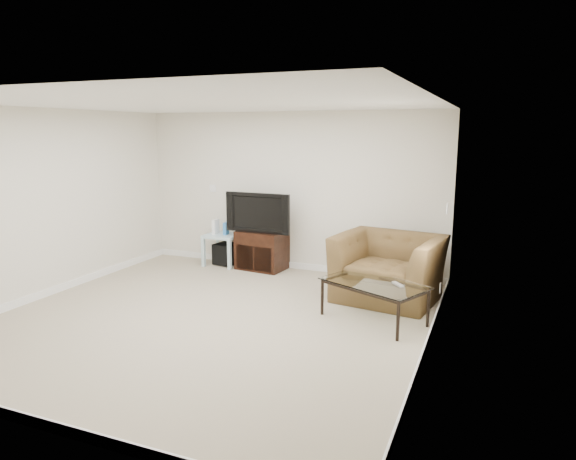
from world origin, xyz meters
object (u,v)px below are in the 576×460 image
at_px(subwoofer, 226,254).
at_px(coffee_table, 374,302).
at_px(tv_stand, 262,250).
at_px(side_table, 224,249).
at_px(television, 261,212).
at_px(recliner, 389,257).

distance_m(subwoofer, coffee_table, 3.30).
bearing_deg(coffee_table, tv_stand, 143.89).
relative_size(tv_stand, subwoofer, 2.20).
relative_size(side_table, subwoofer, 1.59).
distance_m(tv_stand, television, 0.63).
bearing_deg(recliner, subwoofer, 173.64).
height_order(tv_stand, coffee_table, tv_stand).
height_order(side_table, subwoofer, side_table).
xyz_separation_m(tv_stand, television, (-0.00, -0.03, 0.63)).
height_order(side_table, recliner, recliner).
relative_size(tv_stand, recliner, 0.57).
height_order(subwoofer, coffee_table, coffee_table).
height_order(recliner, coffee_table, recliner).
xyz_separation_m(television, recliner, (2.19, -0.70, -0.36)).
distance_m(television, coffee_table, 2.79).
bearing_deg(coffee_table, television, 144.47).
distance_m(television, side_table, 0.98).
bearing_deg(recliner, coffee_table, -81.17).
bearing_deg(tv_stand, coffee_table, -30.09).
relative_size(side_table, coffee_table, 0.46).
distance_m(subwoofer, recliner, 2.98).
bearing_deg(subwoofer, recliner, -14.67).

